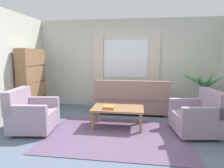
{
  "coord_description": "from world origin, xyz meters",
  "views": [
    {
      "loc": [
        0.42,
        -3.56,
        1.56
      ],
      "look_at": [
        -0.19,
        0.7,
        0.91
      ],
      "focal_mm": 30.88,
      "sensor_mm": 36.0,
      "label": 1
    }
  ],
  "objects_px": {
    "book_stack_on_table": "(109,107)",
    "bookshelf": "(34,85)",
    "armchair_left": "(31,114)",
    "couch": "(132,100)",
    "coffee_table": "(118,110)",
    "armchair_right": "(198,117)",
    "potted_plant": "(203,95)"
  },
  "relations": [
    {
      "from": "book_stack_on_table",
      "to": "bookshelf",
      "type": "xyz_separation_m",
      "value": [
        -2.15,
        0.75,
        0.31
      ]
    },
    {
      "from": "armchair_left",
      "to": "bookshelf",
      "type": "relative_size",
      "value": 0.54
    },
    {
      "from": "book_stack_on_table",
      "to": "couch",
      "type": "bearing_deg",
      "value": 69.51
    },
    {
      "from": "couch",
      "to": "coffee_table",
      "type": "height_order",
      "value": "couch"
    },
    {
      "from": "coffee_table",
      "to": "book_stack_on_table",
      "type": "height_order",
      "value": "book_stack_on_table"
    },
    {
      "from": "armchair_left",
      "to": "coffee_table",
      "type": "relative_size",
      "value": 0.85
    },
    {
      "from": "couch",
      "to": "armchair_right",
      "type": "bearing_deg",
      "value": 137.61
    },
    {
      "from": "bookshelf",
      "to": "potted_plant",
      "type": "bearing_deg",
      "value": 97.3
    },
    {
      "from": "couch",
      "to": "armchair_left",
      "type": "distance_m",
      "value": 2.54
    },
    {
      "from": "armchair_left",
      "to": "book_stack_on_table",
      "type": "xyz_separation_m",
      "value": [
        1.57,
        0.39,
        0.11
      ]
    },
    {
      "from": "armchair_right",
      "to": "book_stack_on_table",
      "type": "height_order",
      "value": "armchair_right"
    },
    {
      "from": "armchair_left",
      "to": "armchair_right",
      "type": "bearing_deg",
      "value": -91.12
    },
    {
      "from": "coffee_table",
      "to": "couch",
      "type": "bearing_deg",
      "value": 76.44
    },
    {
      "from": "armchair_left",
      "to": "book_stack_on_table",
      "type": "height_order",
      "value": "armchair_left"
    },
    {
      "from": "potted_plant",
      "to": "book_stack_on_table",
      "type": "bearing_deg",
      "value": -150.07
    },
    {
      "from": "armchair_left",
      "to": "potted_plant",
      "type": "bearing_deg",
      "value": -72.86
    },
    {
      "from": "book_stack_on_table",
      "to": "potted_plant",
      "type": "bearing_deg",
      "value": 29.93
    },
    {
      "from": "armchair_left",
      "to": "armchair_right",
      "type": "relative_size",
      "value": 0.98
    },
    {
      "from": "armchair_left",
      "to": "couch",
      "type": "bearing_deg",
      "value": -58.86
    },
    {
      "from": "potted_plant",
      "to": "bookshelf",
      "type": "xyz_separation_m",
      "value": [
        -4.43,
        -0.57,
        0.25
      ]
    },
    {
      "from": "coffee_table",
      "to": "bookshelf",
      "type": "height_order",
      "value": "bookshelf"
    },
    {
      "from": "couch",
      "to": "book_stack_on_table",
      "type": "bearing_deg",
      "value": 69.51
    },
    {
      "from": "coffee_table",
      "to": "potted_plant",
      "type": "distance_m",
      "value": 2.46
    },
    {
      "from": "couch",
      "to": "coffee_table",
      "type": "relative_size",
      "value": 1.73
    },
    {
      "from": "armchair_right",
      "to": "bookshelf",
      "type": "xyz_separation_m",
      "value": [
        -3.93,
        0.81,
        0.42
      ]
    },
    {
      "from": "book_stack_on_table",
      "to": "armchair_right",
      "type": "bearing_deg",
      "value": -1.9
    },
    {
      "from": "armchair_right",
      "to": "potted_plant",
      "type": "height_order",
      "value": "potted_plant"
    },
    {
      "from": "armchair_left",
      "to": "bookshelf",
      "type": "distance_m",
      "value": 1.34
    },
    {
      "from": "couch",
      "to": "armchair_left",
      "type": "height_order",
      "value": "couch"
    },
    {
      "from": "armchair_left",
      "to": "armchair_right",
      "type": "distance_m",
      "value": 3.37
    },
    {
      "from": "book_stack_on_table",
      "to": "bookshelf",
      "type": "distance_m",
      "value": 2.29
    },
    {
      "from": "couch",
      "to": "book_stack_on_table",
      "type": "distance_m",
      "value": 1.25
    }
  ]
}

